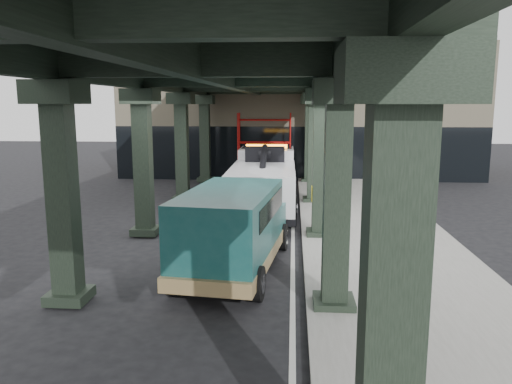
% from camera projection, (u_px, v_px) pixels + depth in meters
% --- Properties ---
extents(ground, '(90.00, 90.00, 0.00)m').
position_uv_depth(ground, '(237.00, 255.00, 15.12)').
color(ground, black).
rests_on(ground, ground).
extents(sidewalk, '(5.00, 40.00, 0.15)m').
position_uv_depth(sidewalk, '(376.00, 238.00, 16.74)').
color(sidewalk, gray).
rests_on(sidewalk, ground).
extents(lane_stripe, '(0.12, 38.00, 0.01)m').
position_uv_depth(lane_stripe, '(293.00, 238.00, 16.96)').
color(lane_stripe, silver).
rests_on(lane_stripe, ground).
extents(viaduct, '(7.40, 32.00, 6.40)m').
position_uv_depth(viaduct, '(230.00, 74.00, 16.16)').
color(viaduct, black).
rests_on(viaduct, ground).
extents(building, '(22.00, 10.00, 8.00)m').
position_uv_depth(building, '(298.00, 112.00, 33.92)').
color(building, '#C6B793').
rests_on(building, ground).
extents(scaffolding, '(3.08, 0.88, 4.00)m').
position_uv_depth(scaffolding, '(265.00, 146.00, 29.13)').
color(scaffolding, red).
rests_on(scaffolding, ground).
extents(tow_truck, '(2.72, 8.74, 2.85)m').
position_uv_depth(tow_truck, '(265.00, 179.00, 20.86)').
color(tow_truck, black).
rests_on(tow_truck, ground).
extents(towed_van, '(2.85, 5.92, 2.32)m').
position_uv_depth(towed_van, '(233.00, 228.00, 13.30)').
color(towed_van, '#134644').
rests_on(towed_van, ground).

